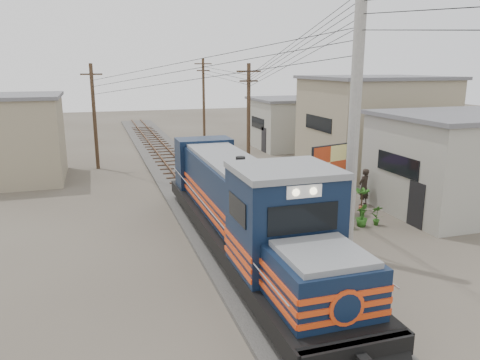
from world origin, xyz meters
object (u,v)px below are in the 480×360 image
object	(u,v)px
market_umbrella	(317,162)
billboard	(329,164)
locomotive	(245,210)
vendor	(364,187)

from	to	relation	value
market_umbrella	billboard	bearing A→B (deg)	-99.18
locomotive	vendor	world-z (taller)	locomotive
billboard	market_umbrella	world-z (taller)	billboard
locomotive	vendor	distance (m)	8.69
billboard	market_umbrella	size ratio (longest dim) A/B	1.17
locomotive	billboard	distance (m)	6.15
billboard	market_umbrella	bearing A→B (deg)	64.19
locomotive	billboard	world-z (taller)	locomotive
billboard	locomotive	bearing A→B (deg)	-164.15
locomotive	billboard	xyz separation A→B (m)	(5.15, 3.28, 0.74)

